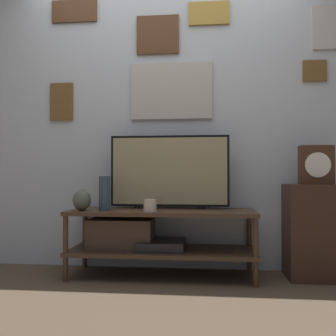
{
  "coord_description": "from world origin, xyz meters",
  "views": [
    {
      "loc": [
        0.38,
        -2.79,
        0.8
      ],
      "look_at": [
        0.05,
        0.3,
        0.85
      ],
      "focal_mm": 42.0,
      "sensor_mm": 36.0,
      "label": 1
    }
  ],
  "objects_px": {
    "vase_urn_stoneware": "(82,200)",
    "vase_tall_ceramic": "(105,193)",
    "television": "(169,171)",
    "candle_jar": "(150,206)",
    "mantel_clock": "(316,165)"
  },
  "relations": [
    {
      "from": "vase_urn_stoneware",
      "to": "vase_tall_ceramic",
      "type": "height_order",
      "value": "vase_tall_ceramic"
    },
    {
      "from": "television",
      "to": "vase_urn_stoneware",
      "type": "xyz_separation_m",
      "value": [
        -0.66,
        -0.24,
        -0.23
      ]
    },
    {
      "from": "vase_urn_stoneware",
      "to": "vase_tall_ceramic",
      "type": "distance_m",
      "value": 0.18
    },
    {
      "from": "television",
      "to": "vase_tall_ceramic",
      "type": "xyz_separation_m",
      "value": [
        -0.48,
        -0.21,
        -0.17
      ]
    },
    {
      "from": "vase_tall_ceramic",
      "to": "candle_jar",
      "type": "height_order",
      "value": "vase_tall_ceramic"
    },
    {
      "from": "mantel_clock",
      "to": "vase_urn_stoneware",
      "type": "bearing_deg",
      "value": -174.37
    },
    {
      "from": "candle_jar",
      "to": "mantel_clock",
      "type": "relative_size",
      "value": 0.32
    },
    {
      "from": "candle_jar",
      "to": "mantel_clock",
      "type": "bearing_deg",
      "value": 10.15
    },
    {
      "from": "television",
      "to": "mantel_clock",
      "type": "bearing_deg",
      "value": -3.03
    },
    {
      "from": "vase_urn_stoneware",
      "to": "vase_tall_ceramic",
      "type": "bearing_deg",
      "value": 7.99
    },
    {
      "from": "vase_tall_ceramic",
      "to": "candle_jar",
      "type": "bearing_deg",
      "value": -11.17
    },
    {
      "from": "television",
      "to": "candle_jar",
      "type": "distance_m",
      "value": 0.41
    },
    {
      "from": "candle_jar",
      "to": "vase_urn_stoneware",
      "type": "bearing_deg",
      "value": 174.93
    },
    {
      "from": "mantel_clock",
      "to": "television",
      "type": "bearing_deg",
      "value": 176.97
    },
    {
      "from": "vase_urn_stoneware",
      "to": "mantel_clock",
      "type": "height_order",
      "value": "mantel_clock"
    }
  ]
}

